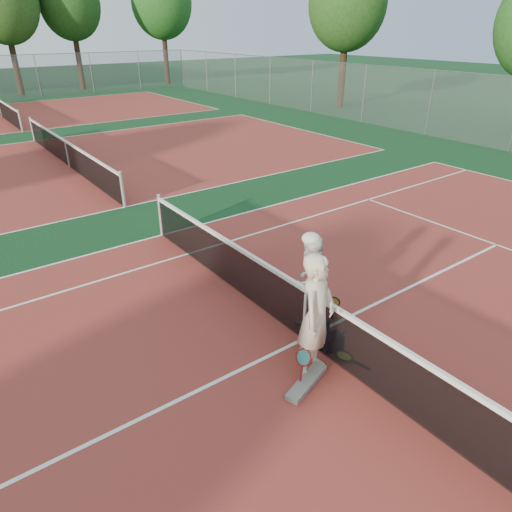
# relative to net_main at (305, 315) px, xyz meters

# --- Properties ---
(ground) EXTENTS (130.00, 130.00, 0.00)m
(ground) POSITION_rel_net_main_xyz_m (0.00, 0.00, -0.51)
(ground) COLOR #0E3317
(ground) RESTS_ON ground
(court_main) EXTENTS (23.77, 10.97, 0.01)m
(court_main) POSITION_rel_net_main_xyz_m (0.00, 0.00, -0.51)
(court_main) COLOR maroon
(court_main) RESTS_ON ground
(court_far_a) EXTENTS (23.77, 10.97, 0.01)m
(court_far_a) POSITION_rel_net_main_xyz_m (0.00, 13.50, -0.51)
(court_far_a) COLOR maroon
(court_far_a) RESTS_ON ground
(court_far_b) EXTENTS (23.77, 10.97, 0.01)m
(court_far_b) POSITION_rel_net_main_xyz_m (0.00, 27.00, -0.51)
(court_far_b) COLOR maroon
(court_far_b) RESTS_ON ground
(net_main) EXTENTS (0.10, 10.98, 1.02)m
(net_main) POSITION_rel_net_main_xyz_m (0.00, 0.00, 0.00)
(net_main) COLOR black
(net_main) RESTS_ON ground
(net_far_a) EXTENTS (0.10, 10.98, 1.02)m
(net_far_a) POSITION_rel_net_main_xyz_m (0.00, 13.50, 0.00)
(net_far_a) COLOR black
(net_far_a) RESTS_ON ground
(net_far_b) EXTENTS (0.10, 10.98, 1.02)m
(net_far_b) POSITION_rel_net_main_xyz_m (0.00, 27.00, 0.00)
(net_far_b) COLOR black
(net_far_b) RESTS_ON ground
(fence_right) EXTENTS (0.06, 54.50, 3.00)m
(fence_right) POSITION_rel_net_main_xyz_m (16.00, 6.75, 0.99)
(fence_right) COLOR slate
(fence_right) RESTS_ON ground
(player_a) EXTENTS (0.88, 0.76, 2.03)m
(player_a) POSITION_rel_net_main_xyz_m (-0.42, -0.67, 0.51)
(player_a) COLOR beige
(player_a) RESTS_ON ground
(player_b) EXTENTS (0.87, 0.71, 1.70)m
(player_b) POSITION_rel_net_main_xyz_m (0.41, 0.39, 0.34)
(player_b) COLOR white
(player_b) RESTS_ON ground
(racket_red) EXTENTS (0.32, 0.34, 0.58)m
(racket_red) POSITION_rel_net_main_xyz_m (-0.72, -0.76, -0.22)
(racket_red) COLOR maroon
(racket_red) RESTS_ON ground
(racket_black_held) EXTENTS (0.34, 0.34, 0.58)m
(racket_black_held) POSITION_rel_net_main_xyz_m (0.73, 0.06, -0.22)
(racket_black_held) COLOR black
(racket_black_held) RESTS_ON ground
(racket_spare) EXTENTS (0.42, 0.65, 0.07)m
(racket_spare) POSITION_rel_net_main_xyz_m (0.18, -0.77, -0.47)
(racket_spare) COLOR black
(racket_spare) RESTS_ON ground
(sports_bag_navy) EXTENTS (0.49, 0.42, 0.33)m
(sports_bag_navy) POSITION_rel_net_main_xyz_m (0.16, -0.14, -0.35)
(sports_bag_navy) COLOR black
(sports_bag_navy) RESTS_ON ground
(sports_bag_purple) EXTENTS (0.39, 0.32, 0.28)m
(sports_bag_purple) POSITION_rel_net_main_xyz_m (0.19, -0.47, -0.37)
(sports_bag_purple) COLOR black
(sports_bag_purple) RESTS_ON ground
(net_cover_canvas) EXTENTS (0.94, 0.50, 0.10)m
(net_cover_canvas) POSITION_rel_net_main_xyz_m (-0.72, -0.87, -0.46)
(net_cover_canvas) COLOR slate
(net_cover_canvas) RESTS_ON ground
(water_bottle) EXTENTS (0.09, 0.09, 0.30)m
(water_bottle) POSITION_rel_net_main_xyz_m (0.36, -0.57, -0.36)
(water_bottle) COLOR silver
(water_bottle) RESTS_ON ground
(tree_back_3) EXTENTS (5.03, 5.03, 9.30)m
(tree_back_3) POSITION_rel_net_main_xyz_m (3.18, 36.72, 5.87)
(tree_back_3) COLOR #382314
(tree_back_3) RESTS_ON ground
(tree_back_4) EXTENTS (4.70, 4.70, 9.10)m
(tree_back_4) POSITION_rel_net_main_xyz_m (8.20, 37.36, 5.86)
(tree_back_4) COLOR #382314
(tree_back_4) RESTS_ON ground
(tree_back_5) EXTENTS (5.27, 5.27, 9.73)m
(tree_back_5) POSITION_rel_net_main_xyz_m (15.99, 36.93, 6.17)
(tree_back_5) COLOR #382314
(tree_back_5) RESTS_ON ground
(tree_right_1) EXTENTS (4.78, 4.78, 8.83)m
(tree_right_1) POSITION_rel_net_main_xyz_m (18.90, 17.53, 5.54)
(tree_right_1) COLOR #382314
(tree_right_1) RESTS_ON ground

